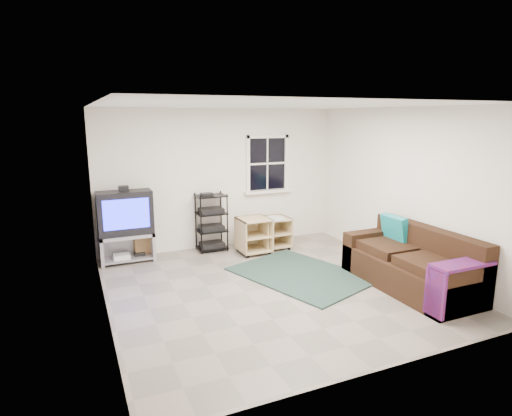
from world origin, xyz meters
name	(u,v)px	position (x,y,z in m)	size (l,w,h in m)	color
room	(267,167)	(0.95, 2.27, 1.48)	(4.60, 4.62, 4.60)	gray
tv_unit	(125,220)	(-1.80, 2.05, 0.73)	(0.90, 0.45, 1.32)	#9B9BA2
av_rack	(212,226)	(-0.27, 2.08, 0.47)	(0.54, 0.39, 1.08)	black
side_table_left	(253,234)	(0.38, 1.66, 0.35)	(0.56, 0.56, 0.65)	#D1B681
side_table_right	(273,230)	(0.84, 1.76, 0.34)	(0.54, 0.57, 0.62)	#D1B681
sofa	(412,265)	(1.85, -0.79, 0.33)	(0.92, 2.08, 0.95)	black
shag_rug	(301,274)	(0.62, 0.28, 0.01)	(1.48, 2.04, 0.02)	#322416
paper_bag	(143,246)	(-1.52, 2.15, 0.21)	(0.29, 0.19, 0.42)	olive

